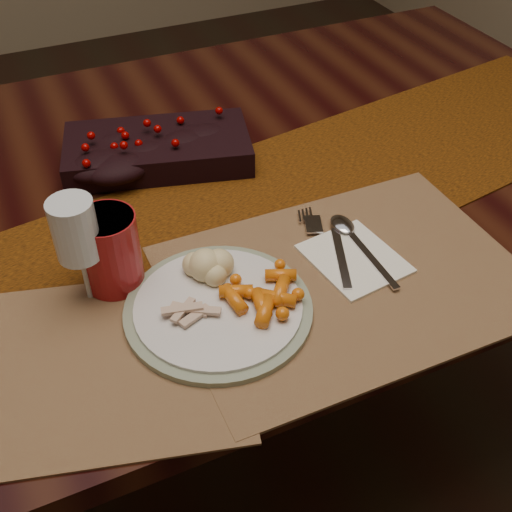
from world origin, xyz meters
name	(u,v)px	position (x,y,z in m)	size (l,w,h in m)	color
floor	(203,430)	(0.00, 0.00, 0.00)	(5.00, 5.00, 0.00)	black
dining_table	(193,328)	(0.00, 0.00, 0.38)	(1.80, 1.00, 0.75)	black
table_runner	(238,219)	(0.05, -0.14, 0.75)	(1.69, 0.35, 0.00)	#3E1D07
centerpiece	(157,145)	(-0.01, 0.07, 0.79)	(0.32, 0.16, 0.06)	black
placemat_main	(347,279)	(0.14, -0.33, 0.75)	(0.50, 0.36, 0.00)	#997855
placemat_second	(82,365)	(-0.24, -0.33, 0.75)	(0.40, 0.29, 0.00)	brown
dinner_plate	(218,308)	(-0.05, -0.32, 0.76)	(0.25, 0.25, 0.01)	silver
baby_carrots	(257,297)	(-0.01, -0.34, 0.78)	(0.12, 0.09, 0.02)	#D8640E
mashed_potatoes	(212,263)	(-0.04, -0.27, 0.79)	(0.08, 0.07, 0.04)	beige
turkey_shreds	(196,310)	(-0.09, -0.33, 0.78)	(0.07, 0.06, 0.02)	#CAA797
napkin	(354,259)	(0.17, -0.31, 0.76)	(0.12, 0.14, 0.00)	white
fork	(334,249)	(0.15, -0.28, 0.76)	(0.03, 0.17, 0.00)	silver
spoon	(363,248)	(0.19, -0.30, 0.76)	(0.03, 0.17, 0.00)	#B9B8C7
red_cup	(110,251)	(-0.16, -0.21, 0.81)	(0.08, 0.08, 0.11)	maroon
wine_glass	(80,253)	(-0.20, -0.22, 0.83)	(0.06, 0.06, 0.16)	silver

